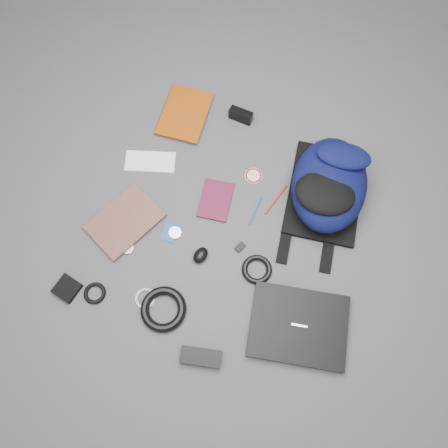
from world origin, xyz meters
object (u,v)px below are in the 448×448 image
(textbook_red, at_px, (163,109))
(comic_book, at_px, (109,204))
(dvd_case, at_px, (216,200))
(pouch, at_px, (67,288))
(backpack, at_px, (329,184))
(power_brick, at_px, (201,357))
(compact_camera, at_px, (241,115))
(laptop, at_px, (299,326))
(mouse, at_px, (201,255))

(textbook_red, bearing_deg, comic_book, -98.18)
(dvd_case, xyz_separation_m, pouch, (-0.41, -0.55, 0.00))
(backpack, height_order, power_brick, backpack)
(dvd_case, height_order, compact_camera, compact_camera)
(backpack, xyz_separation_m, power_brick, (-0.24, -0.79, -0.08))
(backpack, bearing_deg, dvd_case, -163.44)
(laptop, bearing_deg, comic_book, 156.57)
(backpack, xyz_separation_m, mouse, (-0.39, -0.43, -0.08))
(textbook_red, bearing_deg, pouch, -96.56)
(power_brick, bearing_deg, comic_book, 131.00)
(backpack, distance_m, power_brick, 0.83)
(backpack, relative_size, laptop, 1.29)
(textbook_red, relative_size, mouse, 3.73)
(laptop, relative_size, comic_book, 1.28)
(mouse, bearing_deg, backpack, 60.44)
(compact_camera, height_order, pouch, compact_camera)
(laptop, relative_size, compact_camera, 3.49)
(textbook_red, bearing_deg, laptop, -43.92)
(pouch, bearing_deg, dvd_case, 53.35)
(dvd_case, height_order, pouch, pouch)
(laptop, bearing_deg, textbook_red, 129.72)
(compact_camera, bearing_deg, dvd_case, -81.29)
(backpack, bearing_deg, laptop, -91.75)
(comic_book, relative_size, pouch, 3.21)
(comic_book, xyz_separation_m, compact_camera, (0.37, 0.58, 0.02))
(mouse, bearing_deg, compact_camera, 107.81)
(textbook_red, distance_m, pouch, 0.88)
(backpack, distance_m, compact_camera, 0.51)
(laptop, relative_size, pouch, 4.12)
(comic_book, xyz_separation_m, mouse, (0.44, -0.07, 0.01))
(mouse, height_order, pouch, mouse)
(mouse, distance_m, power_brick, 0.39)
(compact_camera, bearing_deg, laptop, -53.09)
(mouse, bearing_deg, power_brick, -56.25)
(textbook_red, relative_size, compact_camera, 2.58)
(comic_book, distance_m, mouse, 0.44)
(textbook_red, xyz_separation_m, power_brick, (0.55, -0.93, 0.00))
(laptop, bearing_deg, dvd_case, 131.09)
(textbook_red, bearing_deg, mouse, -59.22)
(mouse, height_order, power_brick, same)
(laptop, height_order, power_brick, same)
(backpack, xyz_separation_m, compact_camera, (-0.45, 0.22, -0.07))
(comic_book, height_order, pouch, same)
(power_brick, xyz_separation_m, pouch, (-0.58, 0.06, -0.01))
(pouch, bearing_deg, backpack, 41.79)
(pouch, bearing_deg, textbook_red, 87.88)
(backpack, xyz_separation_m, pouch, (-0.82, -0.74, -0.09))
(mouse, bearing_deg, pouch, -133.23)
(dvd_case, bearing_deg, compact_camera, 87.20)
(dvd_case, bearing_deg, laptop, -45.90)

